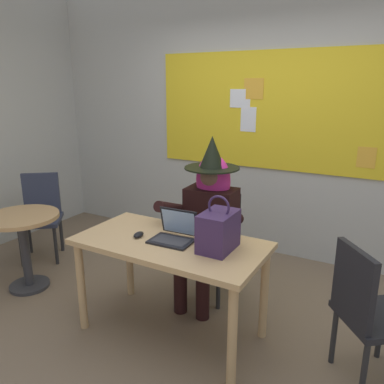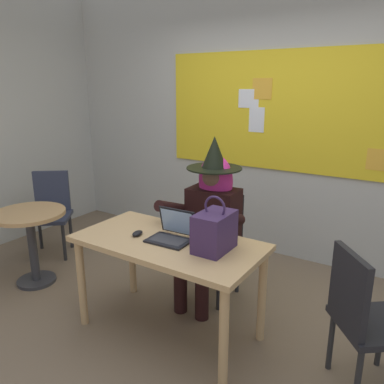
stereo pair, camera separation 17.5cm
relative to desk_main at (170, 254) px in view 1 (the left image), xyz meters
name	(u,v)px [view 1 (the left image)]	position (x,y,z in m)	size (l,w,h in m)	color
ground_plane	(181,331)	(0.06, 0.03, -0.64)	(24.00, 24.00, 0.00)	#75604C
wall_back_bulletin	(265,119)	(0.06, 1.81, 0.82)	(5.48, 2.00, 2.91)	#B2B2AD
desk_main	(170,254)	(0.00, 0.00, 0.00)	(1.36, 0.71, 0.74)	tan
chair_at_desk	(214,238)	(0.01, 0.71, -0.13)	(0.43, 0.43, 0.91)	black
person_costumed	(208,211)	(0.01, 0.59, 0.15)	(0.61, 0.70, 1.41)	black
laptop	(174,234)	(0.02, 0.03, 0.15)	(0.31, 0.26, 0.21)	black
computer_mouse	(139,235)	(-0.24, -0.05, 0.12)	(0.06, 0.10, 0.03)	black
handbag	(218,230)	(0.36, 0.04, 0.23)	(0.20, 0.30, 0.38)	#38234C
side_table_round	(23,235)	(-1.51, -0.07, -0.13)	(0.64, 0.64, 0.70)	tan
chair_spare_by_window	(41,211)	(-1.94, 0.48, -0.14)	(0.59, 0.59, 0.90)	#2D3347
chair_extra_corner	(367,309)	(1.30, 0.16, -0.14)	(0.59, 0.59, 0.90)	black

